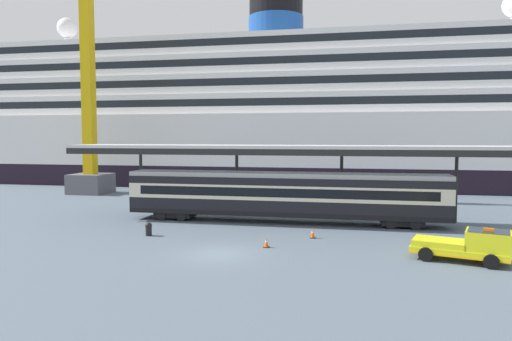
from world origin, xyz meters
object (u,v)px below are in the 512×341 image
(train_carriage, at_px, (284,194))
(traffic_cone_near, at_px, (266,242))
(traffic_cone_mid, at_px, (313,233))
(quay_bollard, at_px, (149,228))
(dockside_crane, at_px, (93,33))
(cruise_ship, at_px, (269,118))
(service_truck, at_px, (470,245))

(train_carriage, xyz_separation_m, traffic_cone_near, (0.17, -8.83, -1.99))
(train_carriage, relative_size, traffic_cone_near, 39.40)
(traffic_cone_mid, height_order, quay_bollard, quay_bollard)
(dockside_crane, bearing_deg, traffic_cone_near, -42.79)
(train_carriage, bearing_deg, quay_bollard, -141.04)
(cruise_ship, height_order, service_truck, cruise_ship)
(cruise_ship, height_order, traffic_cone_mid, cruise_ship)
(train_carriage, xyz_separation_m, quay_bollard, (-8.68, -7.02, -1.80))
(traffic_cone_near, height_order, quay_bollard, quay_bollard)
(service_truck, distance_m, dockside_crane, 48.63)
(service_truck, bearing_deg, traffic_cone_mid, 153.95)
(traffic_cone_mid, distance_m, dockside_crane, 39.79)
(cruise_ship, distance_m, traffic_cone_near, 46.25)
(train_carriage, relative_size, dockside_crane, 0.43)
(train_carriage, relative_size, traffic_cone_mid, 35.73)
(service_truck, xyz_separation_m, dockside_crane, (-37.47, 24.87, 18.51))
(cruise_ship, relative_size, dockside_crane, 2.07)
(cruise_ship, height_order, train_carriage, cruise_ship)
(train_carriage, distance_m, traffic_cone_near, 9.05)
(traffic_cone_near, distance_m, dockside_crane, 39.86)
(traffic_cone_near, relative_size, quay_bollard, 0.69)
(traffic_cone_near, relative_size, dockside_crane, 0.01)
(service_truck, distance_m, traffic_cone_mid, 10.22)
(train_carriage, height_order, traffic_cone_mid, train_carriage)
(dockside_crane, xyz_separation_m, quay_bollard, (16.78, -21.93, -18.99))
(cruise_ship, bearing_deg, traffic_cone_near, -80.31)
(cruise_ship, bearing_deg, quay_bollard, -91.66)
(train_carriage, distance_m, quay_bollard, 11.31)
(traffic_cone_near, bearing_deg, quay_bollard, 168.47)
(train_carriage, xyz_separation_m, traffic_cone_mid, (2.84, -5.49, -1.96))
(traffic_cone_mid, bearing_deg, dockside_crane, 144.22)
(cruise_ship, height_order, traffic_cone_near, cruise_ship)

